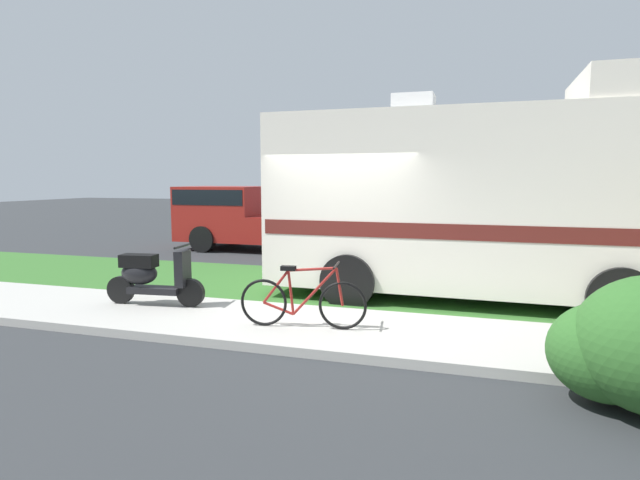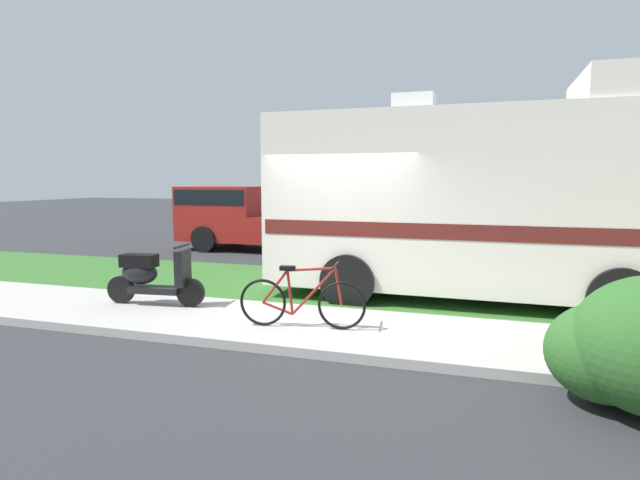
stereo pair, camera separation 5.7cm
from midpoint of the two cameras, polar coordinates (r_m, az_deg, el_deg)
ground_plane at (r=8.25m, az=1.77°, el=-7.93°), size 80.00×80.00×0.00m
sidewalk at (r=7.13m, az=-0.86°, el=-9.81°), size 24.00×2.00×0.12m
grass_strip at (r=9.65m, az=4.18°, el=-5.52°), size 24.00×3.40×0.08m
motorhome_rv at (r=9.10m, az=17.33°, el=4.39°), size 6.72×2.77×3.69m
scooter at (r=8.49m, az=-18.15°, el=-3.85°), size 1.64×0.51×0.97m
bicycle at (r=6.85m, az=-1.81°, el=-6.79°), size 1.71×0.52×0.88m
pickup_truck_near at (r=15.38m, az=-7.64°, el=2.64°), size 5.24×2.17×1.88m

